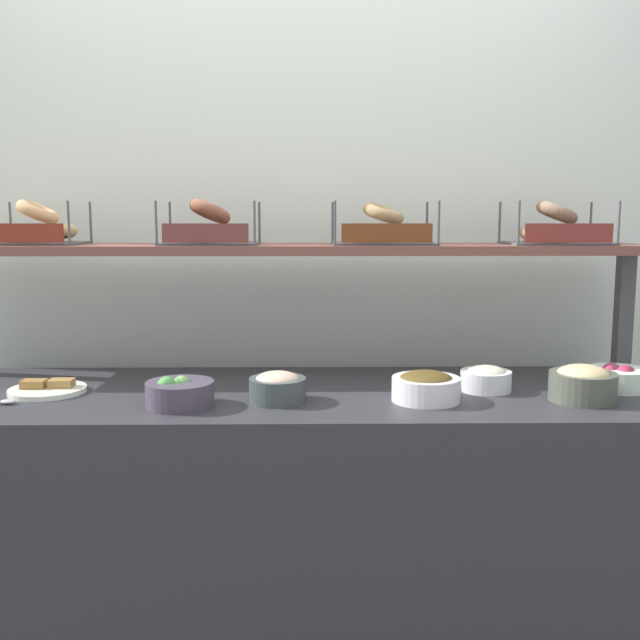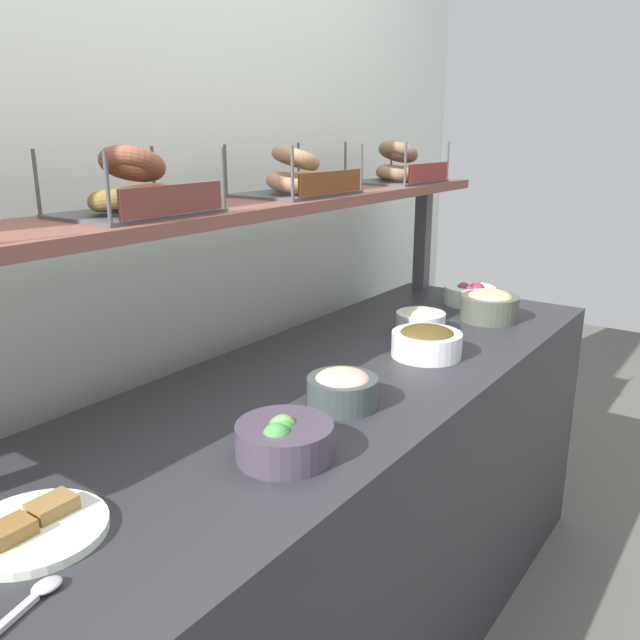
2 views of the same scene
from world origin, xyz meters
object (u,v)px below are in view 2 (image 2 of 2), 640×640
object	(u,v)px
bowl_beet_salad	(470,294)
bagel_basket_cinnamon_raisin	(135,192)
bowl_tuna_salad	(342,388)
bowl_scallion_spread	(420,319)
bagel_basket_poppy	(398,169)
bowl_chocolate_spread	(427,341)
bowl_veggie_mix	(284,439)
serving_plate_white	(33,528)
serving_spoon_near_plate	(25,605)
bowl_hummus	(490,305)
bagel_basket_everything	(296,178)

from	to	relation	value
bowl_beet_salad	bagel_basket_cinnamon_raisin	size ratio (longest dim) A/B	0.58
bowl_tuna_salad	bowl_beet_salad	size ratio (longest dim) A/B	0.89
bowl_scallion_spread	bagel_basket_poppy	world-z (taller)	bagel_basket_poppy
bowl_scallion_spread	bowl_beet_salad	xyz separation A→B (m)	(0.41, 0.01, -0.00)
bowl_chocolate_spread	bagel_basket_cinnamon_raisin	bearing A→B (deg)	149.99
bowl_veggie_mix	bagel_basket_poppy	xyz separation A→B (m)	(1.17, 0.42, 0.44)
bagel_basket_cinnamon_raisin	bagel_basket_poppy	distance (m)	1.13
bowl_beet_salad	bowl_scallion_spread	bearing A→B (deg)	-178.82
serving_plate_white	bagel_basket_poppy	distance (m)	1.68
bowl_scallion_spread	serving_spoon_near_plate	distance (m)	1.42
bowl_hummus	serving_plate_white	bearing A→B (deg)	175.66
bowl_scallion_spread	bowl_tuna_salad	world-z (taller)	bowl_tuna_salad
bowl_veggie_mix	serving_spoon_near_plate	size ratio (longest dim) A/B	1.06
bowl_chocolate_spread	bagel_basket_poppy	xyz separation A→B (m)	(0.48, 0.37, 0.43)
bowl_veggie_mix	bowl_tuna_salad	bearing A→B (deg)	9.77
bowl_tuna_salad	serving_spoon_near_plate	xyz separation A→B (m)	(-0.79, -0.03, -0.04)
bowl_tuna_salad	serving_plate_white	distance (m)	0.70
bowl_veggie_mix	bagel_basket_cinnamon_raisin	bearing A→B (deg)	85.21
bowl_tuna_salad	bagel_basket_poppy	world-z (taller)	bagel_basket_poppy
bagel_basket_everything	bowl_veggie_mix	bearing A→B (deg)	-144.55
bowl_veggie_mix	serving_spoon_near_plate	bearing A→B (deg)	178.19
bowl_tuna_salad	bowl_beet_salad	xyz separation A→B (m)	(1.03, 0.13, -0.01)
bowl_veggie_mix	bagel_basket_everything	xyz separation A→B (m)	(0.60, 0.43, 0.44)
bowl_scallion_spread	bowl_hummus	world-z (taller)	bowl_hummus
serving_plate_white	bagel_basket_cinnamon_raisin	world-z (taller)	bagel_basket_cinnamon_raisin
bowl_scallion_spread	serving_spoon_near_plate	world-z (taller)	bowl_scallion_spread
bagel_basket_cinnamon_raisin	bowl_veggie_mix	bearing A→B (deg)	-94.79
bowl_veggie_mix	bowl_scallion_spread	bearing A→B (deg)	10.88
bowl_hummus	serving_plate_white	distance (m)	1.57
bowl_chocolate_spread	bowl_hummus	distance (m)	0.45
bagel_basket_everything	bowl_scallion_spread	bearing A→B (deg)	-41.40
bowl_scallion_spread	bowl_tuna_salad	distance (m)	0.64
bowl_veggie_mix	serving_spoon_near_plate	xyz separation A→B (m)	(-0.52, 0.02, -0.03)
bowl_hummus	serving_spoon_near_plate	bearing A→B (deg)	-179.11
bowl_scallion_spread	bagel_basket_cinnamon_raisin	xyz separation A→B (m)	(-0.86, 0.26, 0.44)
bowl_hummus	bagel_basket_poppy	size ratio (longest dim) A/B	0.58
serving_spoon_near_plate	bagel_basket_cinnamon_raisin	world-z (taller)	bagel_basket_cinnamon_raisin
bowl_veggie_mix	bagel_basket_cinnamon_raisin	size ratio (longest dim) A/B	0.60
bowl_chocolate_spread	bowl_hummus	world-z (taller)	bowl_hummus
bagel_basket_cinnamon_raisin	serving_spoon_near_plate	bearing A→B (deg)	-143.70
serving_spoon_near_plate	bagel_basket_everything	distance (m)	1.29
serving_plate_white	serving_spoon_near_plate	size ratio (longest dim) A/B	1.27
serving_plate_white	serving_spoon_near_plate	xyz separation A→B (m)	(-0.10, -0.14, -0.00)
bowl_hummus	bagel_basket_poppy	distance (m)	0.57
bowl_chocolate_spread	bowl_veggie_mix	world-z (taller)	same
bowl_veggie_mix	bowl_chocolate_spread	bearing A→B (deg)	3.90
bowl_beet_salad	bowl_chocolate_spread	bearing A→B (deg)	-167.65
bowl_tuna_salad	bowl_scallion_spread	bearing A→B (deg)	11.36
bowl_chocolate_spread	bagel_basket_everything	distance (m)	0.58
bowl_veggie_mix	bowl_tuna_salad	size ratio (longest dim) A/B	1.17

